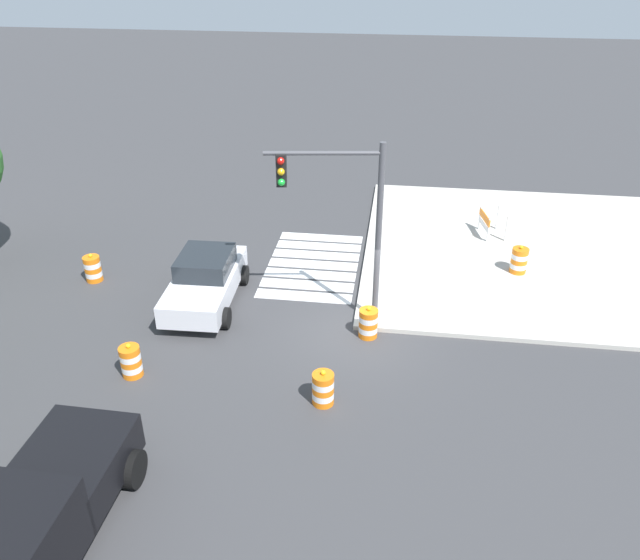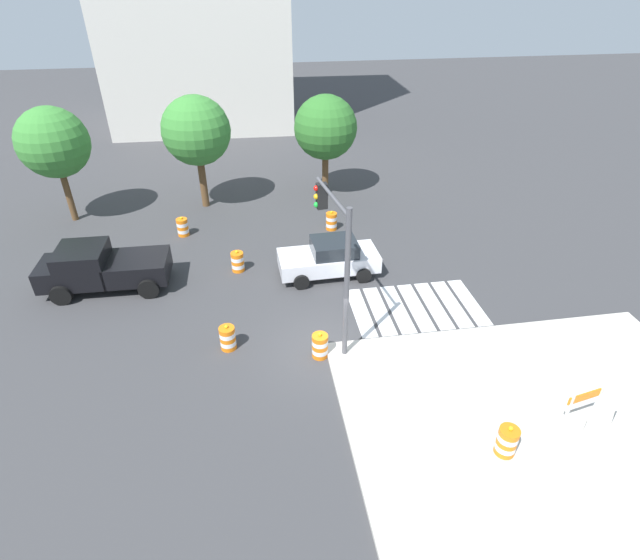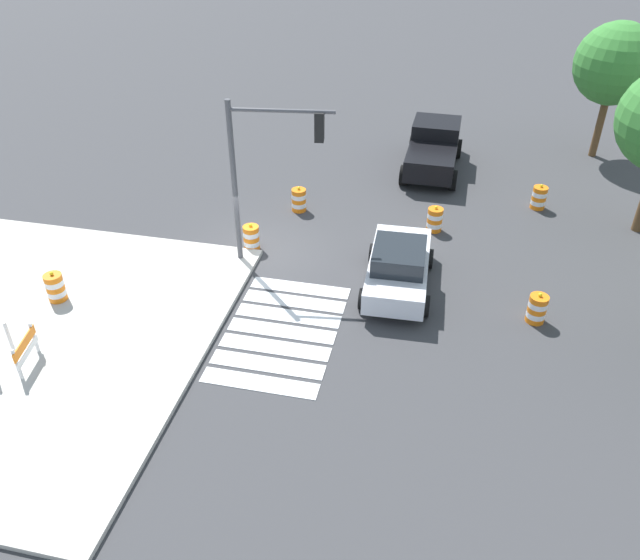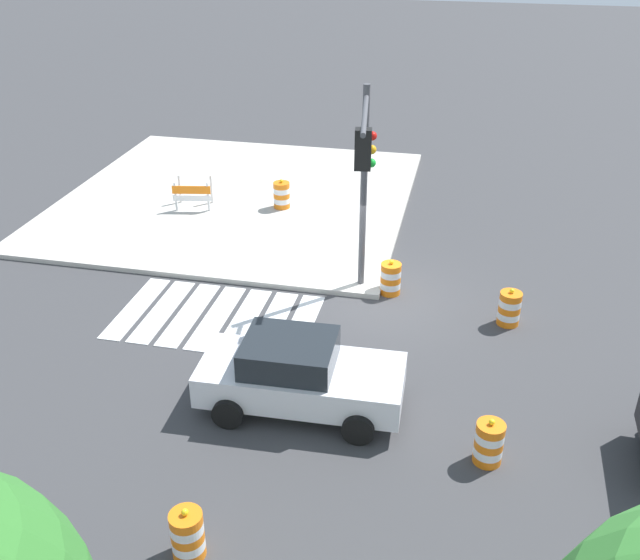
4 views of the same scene
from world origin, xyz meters
TOP-DOWN VIEW (x-y plane):
  - ground_plane at (0.00, 0.00)m, footprint 120.00×120.00m
  - sidewalk_corner at (6.00, -6.00)m, footprint 12.00×12.00m
  - crosswalk_stripes at (4.00, 1.80)m, footprint 5.10×3.20m
  - sports_car at (1.03, 4.84)m, footprint 4.36×2.25m
  - traffic_barrel_crosswalk_end at (-3.39, 0.47)m, footprint 0.56×0.56m
  - traffic_barrel_median_near at (1.87, 9.09)m, footprint 0.56×0.56m
  - traffic_barrel_median_far at (-0.24, -0.46)m, footprint 0.56×0.56m
  - traffic_barrel_far_curb at (-2.96, 5.73)m, footprint 0.56×0.56m
  - traffic_barrel_on_sidewalk at (4.16, -5.36)m, footprint 0.56×0.56m
  - construction_barricade at (7.08, -4.58)m, footprint 1.36×0.99m
  - traffic_light_pole at (0.43, 0.53)m, footprint 0.75×3.27m

SIDE VIEW (x-z plane):
  - ground_plane at x=0.00m, z-range 0.00..0.00m
  - crosswalk_stripes at x=4.00m, z-range 0.00..0.02m
  - sidewalk_corner at x=6.00m, z-range 0.00..0.15m
  - traffic_barrel_crosswalk_end at x=-3.39m, z-range -0.06..0.96m
  - traffic_barrel_median_near at x=1.87m, z-range -0.06..0.96m
  - traffic_barrel_median_far at x=-0.24m, z-range -0.06..0.96m
  - traffic_barrel_far_curb at x=-2.96m, z-range -0.06..0.96m
  - traffic_barrel_on_sidewalk at x=4.16m, z-range 0.09..1.11m
  - construction_barricade at x=7.08m, z-range 0.22..1.22m
  - sports_car at x=1.03m, z-range 0.00..1.63m
  - traffic_light_pole at x=0.43m, z-range 1.16..6.66m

